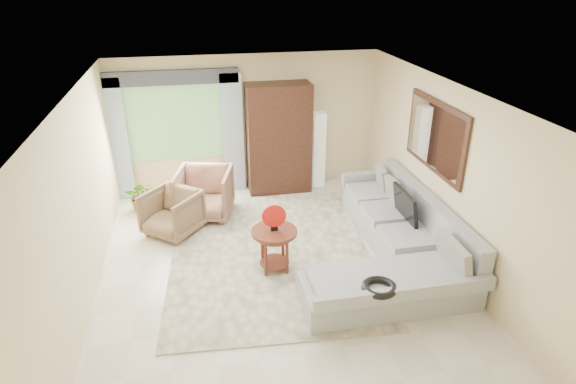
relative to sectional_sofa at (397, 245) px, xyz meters
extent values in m
plane|color=silver|center=(-1.78, 0.18, -0.28)|extent=(6.00, 6.00, 0.00)
cube|color=beige|center=(-1.79, 0.59, -0.27)|extent=(3.29, 4.21, 0.02)
cube|color=#A2A6AB|center=(0.22, 0.68, -0.08)|extent=(0.90, 2.40, 0.40)
cube|color=#A2A6AB|center=(-0.48, -0.92, -0.08)|extent=(2.30, 0.80, 0.40)
cube|color=#A2A6AB|center=(0.57, 0.28, 0.37)|extent=(0.20, 3.20, 0.50)
cube|color=#A2A6AB|center=(0.22, 1.96, 0.23)|extent=(0.90, 0.16, 0.22)
cube|color=#A2A6AB|center=(-0.48, -1.37, 0.21)|extent=(2.30, 0.10, 0.18)
cube|color=black|center=(0.27, 0.40, 0.44)|extent=(0.14, 0.74, 0.48)
torus|color=black|center=(-0.78, -1.27, 0.26)|extent=(0.43, 0.43, 0.09)
cylinder|color=#461C12|center=(-1.81, 0.14, 0.35)|extent=(0.65, 0.65, 0.04)
cylinder|color=#461C12|center=(-1.81, 0.14, 0.01)|extent=(0.43, 0.43, 0.59)
cylinder|color=red|center=(-1.81, 0.14, 0.60)|extent=(0.34, 0.05, 0.34)
imported|color=olive|center=(-3.27, 1.54, 0.09)|extent=(1.12, 1.13, 0.74)
imported|color=#9D6C56|center=(-2.72, 2.06, 0.15)|extent=(1.12, 1.14, 0.86)
imported|color=#999999|center=(-3.83, 2.50, 0.00)|extent=(0.51, 0.45, 0.56)
cube|color=black|center=(-1.23, 2.90, 0.77)|extent=(1.20, 0.55, 2.10)
cube|color=silver|center=(-0.43, 2.96, 0.47)|extent=(0.24, 0.24, 1.50)
cube|color=#669E59|center=(-3.13, 3.15, 1.12)|extent=(1.80, 0.04, 1.40)
cube|color=#9EB7CC|center=(-4.18, 3.06, 0.87)|extent=(0.40, 0.08, 2.30)
cube|color=#9EB7CC|center=(-2.08, 3.06, 0.87)|extent=(0.40, 0.08, 2.30)
cube|color=#1E232D|center=(-3.13, 3.08, 1.97)|extent=(2.40, 0.12, 0.26)
cube|color=black|center=(0.69, 0.53, 1.47)|extent=(0.04, 1.70, 1.05)
cube|color=white|center=(0.66, 0.53, 1.47)|extent=(0.02, 1.54, 0.90)
camera|label=1|loc=(-2.79, -5.66, 3.73)|focal=30.00mm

